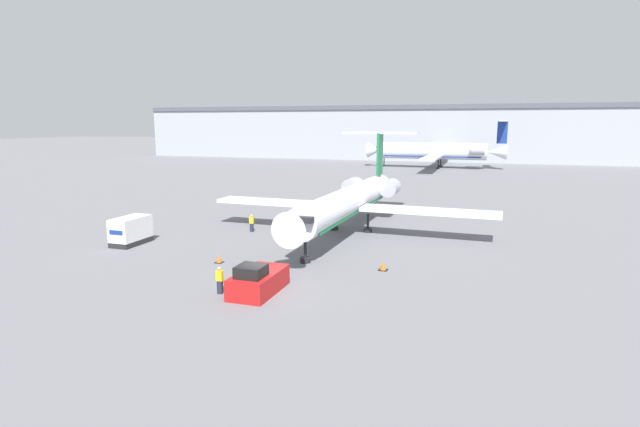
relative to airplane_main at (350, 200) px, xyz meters
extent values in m
plane|color=slate|center=(-0.48, -18.53, -3.14)|extent=(600.00, 600.00, 0.00)
cube|color=#9EA3AD|center=(-0.48, 101.47, 3.95)|extent=(180.00, 16.00, 14.18)
cube|color=#4C515B|center=(-0.48, 101.47, 11.64)|extent=(180.00, 16.80, 1.20)
cylinder|color=silver|center=(-0.04, -1.20, -0.04)|extent=(3.36, 22.56, 2.62)
cone|color=silver|center=(-0.44, -13.49, -0.04)|extent=(2.69, 2.18, 2.62)
cube|color=black|center=(-0.41, -12.65, 0.42)|extent=(2.25, 0.77, 0.44)
cone|color=silver|center=(0.38, 11.48, -0.04)|extent=(2.45, 2.96, 2.36)
cube|color=#19723F|center=(-0.04, -1.20, -0.89)|extent=(3.02, 20.30, 0.20)
cube|color=silver|center=(7.55, -0.33, -0.63)|extent=(12.58, 3.04, 0.36)
cube|color=silver|center=(-7.56, 0.17, -0.63)|extent=(12.58, 3.04, 0.36)
cylinder|color=#ADADB7|center=(2.40, 8.17, 0.29)|extent=(1.92, 2.83, 1.83)
cylinder|color=#ADADB7|center=(-1.86, 8.31, 0.29)|extent=(1.92, 2.83, 1.83)
cube|color=#19723F|center=(0.40, 12.05, 3.70)|extent=(0.31, 2.21, 4.86)
cube|color=silver|center=(0.40, 12.05, 6.13)|extent=(8.80, 2.09, 0.20)
cylinder|color=black|center=(-0.38, -11.44, -2.25)|extent=(0.24, 0.24, 1.79)
cylinder|color=black|center=(-0.38, -11.44, -2.94)|extent=(0.80, 0.80, 0.40)
cylinder|color=black|center=(-1.69, 0.58, -2.25)|extent=(0.24, 0.24, 1.79)
cylinder|color=black|center=(-1.69, 0.58, -2.94)|extent=(0.80, 0.80, 0.40)
cylinder|color=black|center=(1.72, 0.47, -2.25)|extent=(0.24, 0.24, 1.79)
cylinder|color=black|center=(1.72, 0.47, -2.94)|extent=(0.80, 0.80, 0.40)
cube|color=#B21919|center=(-0.84, -18.64, -2.49)|extent=(2.33, 4.55, 1.30)
cube|color=black|center=(-0.84, -19.64, -1.49)|extent=(1.63, 1.64, 0.70)
cube|color=black|center=(-0.84, -16.46, -2.69)|extent=(2.10, 0.30, 0.78)
cube|color=#232326|center=(-16.71, -10.68, -2.92)|extent=(1.85, 3.66, 0.45)
cube|color=silver|center=(-16.71, -10.68, -1.73)|extent=(1.85, 3.66, 1.93)
cube|color=navy|center=(-16.71, -12.53, -1.73)|extent=(1.30, 0.04, 0.36)
cube|color=#232838|center=(-2.99, -19.64, -2.73)|extent=(0.32, 0.20, 0.83)
cube|color=yellow|center=(-2.99, -19.64, -1.99)|extent=(0.40, 0.24, 0.65)
sphere|color=tan|center=(-2.99, -19.64, -1.54)|extent=(0.24, 0.24, 0.24)
cube|color=#232838|center=(-9.02, -2.82, -2.73)|extent=(0.32, 0.20, 0.82)
cube|color=yellow|center=(-9.02, -2.82, -2.00)|extent=(0.40, 0.24, 0.65)
sphere|color=tan|center=(-9.02, -2.82, -1.56)|extent=(0.24, 0.24, 0.24)
cube|color=black|center=(-6.54, -13.50, -3.12)|extent=(0.58, 0.58, 0.04)
cone|color=orange|center=(-6.54, -13.50, -2.78)|extent=(0.41, 0.41, 0.64)
cube|color=black|center=(5.59, -11.53, -3.12)|extent=(0.64, 0.64, 0.04)
cone|color=orange|center=(5.59, -11.53, -2.78)|extent=(0.46, 0.46, 0.65)
cylinder|color=silver|center=(0.12, 74.84, 0.82)|extent=(24.85, 4.31, 3.83)
cone|color=silver|center=(-13.81, 75.11, 0.82)|extent=(3.14, 3.89, 3.83)
cube|color=black|center=(-12.58, 75.09, 1.49)|extent=(0.76, 3.27, 0.44)
cone|color=silver|center=(14.61, 74.56, 0.82)|extent=(4.28, 3.53, 3.45)
cube|color=navy|center=(0.12, 74.84, -0.43)|extent=(22.37, 3.88, 0.20)
cube|color=silver|center=(1.16, 64.93, -0.04)|extent=(3.51, 16.01, 0.36)
cube|color=silver|center=(1.55, 84.71, -0.04)|extent=(3.51, 16.01, 0.36)
cylinder|color=#ADADB7|center=(10.47, 71.83, 1.30)|extent=(3.04, 2.06, 2.00)
cylinder|color=#ADADB7|center=(10.58, 77.46, 1.30)|extent=(3.04, 2.06, 2.00)
cube|color=navy|center=(15.46, 74.55, 5.24)|extent=(2.20, 0.28, 5.00)
cube|color=silver|center=(15.46, 74.55, 7.74)|extent=(1.97, 9.03, 0.20)
cylinder|color=black|center=(-11.27, 75.06, -2.12)|extent=(0.24, 0.24, 2.05)
cylinder|color=black|center=(-11.27, 75.06, -2.94)|extent=(0.80, 0.80, 0.40)
cylinder|color=black|center=(2.00, 77.30, -2.12)|extent=(0.24, 0.24, 2.05)
cylinder|color=black|center=(2.00, 77.30, -2.94)|extent=(0.80, 0.80, 0.40)
cylinder|color=black|center=(1.91, 72.32, -2.12)|extent=(0.24, 0.24, 2.05)
cylinder|color=black|center=(1.91, 72.32, -2.94)|extent=(0.80, 0.80, 0.40)
camera|label=1|loc=(12.07, -45.61, 7.20)|focal=28.00mm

